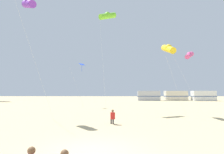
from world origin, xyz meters
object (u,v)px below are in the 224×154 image
(kite_flyer_standing, at_px, (113,116))
(kite_tube_lime, at_px, (108,16))
(kite_diamond_blue, at_px, (81,66))
(rv_van_white, at_px, (204,96))
(kite_tube_gold, at_px, (168,49))
(kite_tube_rainbow, at_px, (189,55))
(kite_tube_violet, at_px, (29,4))
(rv_van_cream, at_px, (176,96))
(rv_van_silver, at_px, (149,96))

(kite_flyer_standing, height_order, kite_tube_lime, kite_tube_lime)
(kite_diamond_blue, xyz_separation_m, rv_van_white, (30.87, 23.00, -5.47))
(kite_tube_gold, bearing_deg, kite_tube_rainbow, 55.97)
(kite_flyer_standing, distance_m, kite_tube_lime, 14.36)
(kite_diamond_blue, distance_m, rv_van_white, 38.89)
(kite_tube_violet, height_order, kite_tube_gold, kite_tube_violet)
(kite_flyer_standing, xyz_separation_m, rv_van_white, (25.63, 39.43, 0.78))
(kite_tube_violet, relative_size, kite_tube_gold, 1.45)
(kite_tube_gold, height_order, kite_tube_lime, kite_tube_lime)
(kite_tube_lime, xyz_separation_m, rv_van_white, (26.30, 30.96, -10.81))
(rv_van_cream, bearing_deg, kite_diamond_blue, -136.23)
(kite_diamond_blue, relative_size, rv_van_white, 1.13)
(kite_tube_lime, bearing_deg, kite_tube_violet, -138.63)
(kite_tube_rainbow, height_order, rv_van_white, kite_tube_rainbow)
(kite_flyer_standing, bearing_deg, kite_tube_lime, -93.13)
(rv_van_white, bearing_deg, kite_diamond_blue, -144.63)
(kite_tube_gold, bearing_deg, kite_diamond_blue, 135.56)
(kite_tube_violet, relative_size, rv_van_white, 1.77)
(kite_diamond_blue, distance_m, rv_van_cream, 34.37)
(kite_flyer_standing, distance_m, kite_diamond_blue, 18.33)
(kite_flyer_standing, relative_size, rv_van_silver, 0.18)
(kite_tube_gold, bearing_deg, kite_flyer_standing, -138.67)
(kite_flyer_standing, distance_m, rv_van_white, 47.03)
(kite_flyer_standing, height_order, kite_tube_gold, kite_tube_gold)
(rv_van_silver, bearing_deg, kite_tube_violet, -110.36)
(kite_flyer_standing, height_order, rv_van_silver, rv_van_silver)
(kite_tube_gold, relative_size, kite_tube_lime, 0.61)
(kite_tube_rainbow, height_order, kite_tube_lime, kite_tube_lime)
(kite_tube_lime, bearing_deg, kite_tube_rainbow, 22.53)
(kite_tube_gold, distance_m, kite_diamond_blue, 15.84)
(kite_tube_lime, bearing_deg, rv_van_silver, 71.14)
(rv_van_white, bearing_deg, kite_tube_lime, -131.67)
(kite_tube_rainbow, relative_size, kite_diamond_blue, 1.20)
(rv_van_cream, bearing_deg, kite_tube_violet, -126.36)
(kite_tube_gold, distance_m, kite_tube_lime, 8.94)
(kite_flyer_standing, bearing_deg, kite_tube_gold, -146.31)
(kite_tube_gold, relative_size, rv_van_cream, 1.21)
(kite_flyer_standing, xyz_separation_m, rv_van_silver, (10.35, 40.73, 0.78))
(kite_tube_gold, bearing_deg, rv_van_silver, 83.10)
(kite_tube_rainbow, xyz_separation_m, rv_van_white, (14.01, 25.87, -6.71))
(kite_flyer_standing, distance_m, kite_tube_rainbow, 19.36)
(kite_tube_gold, xyz_separation_m, rv_van_cream, (12.21, 35.55, -5.83))
(kite_tube_violet, bearing_deg, rv_van_silver, 64.73)
(rv_van_white, bearing_deg, kite_tube_violet, -133.25)
(kite_flyer_standing, bearing_deg, rv_van_silver, -111.91)
(kite_tube_gold, distance_m, rv_van_cream, 38.04)
(kite_flyer_standing, bearing_deg, kite_tube_rainbow, -138.24)
(rv_van_silver, bearing_deg, kite_tube_gold, -91.99)
(kite_flyer_standing, distance_m, kite_tube_gold, 10.44)
(kite_diamond_blue, relative_size, rv_van_cream, 1.12)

